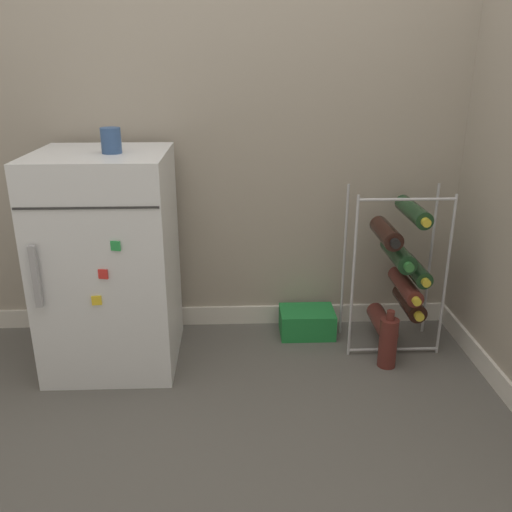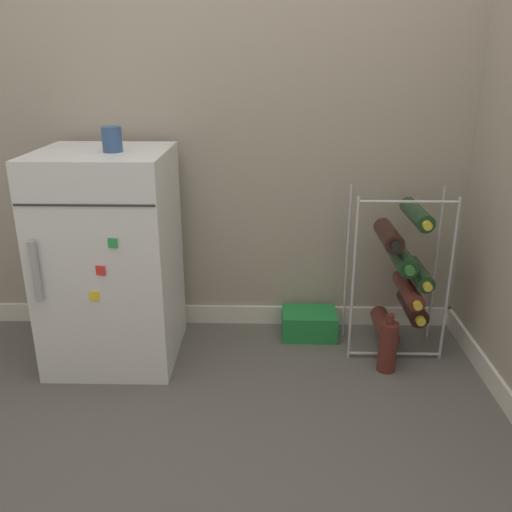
{
  "view_description": "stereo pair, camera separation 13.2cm",
  "coord_description": "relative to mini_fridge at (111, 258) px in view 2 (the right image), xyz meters",
  "views": [
    {
      "loc": [
        -0.01,
        -1.73,
        1.22
      ],
      "look_at": [
        0.07,
        0.4,
        0.44
      ],
      "focal_mm": 38.0,
      "sensor_mm": 36.0,
      "label": 1
    },
    {
      "loc": [
        0.12,
        -1.73,
        1.22
      ],
      "look_at": [
        0.07,
        0.4,
        0.44
      ],
      "focal_mm": 38.0,
      "sensor_mm": 36.0,
      "label": 2
    }
  ],
  "objects": [
    {
      "name": "wine_rack",
      "position": [
        1.23,
        0.08,
        -0.09
      ],
      "size": [
        0.41,
        0.32,
        0.72
      ],
      "color": "#B2B2B7",
      "rests_on": "ground_plane"
    },
    {
      "name": "fridge_top_cup",
      "position": [
        0.06,
        -0.03,
        0.49
      ],
      "size": [
        0.07,
        0.07,
        0.09
      ],
      "color": "#335184",
      "rests_on": "mini_fridge"
    },
    {
      "name": "loose_bottle_floor",
      "position": [
        1.15,
        -0.12,
        -0.33
      ],
      "size": [
        0.08,
        0.08,
        0.26
      ],
      "color": "#56231E",
      "rests_on": "ground_plane"
    },
    {
      "name": "wall_back",
      "position": [
        0.53,
        0.33,
        0.79
      ],
      "size": [
        7.02,
        0.07,
        2.5
      ],
      "color": "#9E9384",
      "rests_on": "ground_plane"
    },
    {
      "name": "mini_fridge",
      "position": [
        0.0,
        0.0,
        0.0
      ],
      "size": [
        0.52,
        0.53,
        0.89
      ],
      "color": "silver",
      "rests_on": "ground_plane"
    },
    {
      "name": "ground_plane",
      "position": [
        0.53,
        -0.36,
        -0.44
      ],
      "size": [
        14.0,
        14.0,
        0.0
      ],
      "primitive_type": "plane",
      "color": "#56544F"
    },
    {
      "name": "soda_box",
      "position": [
        0.85,
        0.18,
        -0.38
      ],
      "size": [
        0.25,
        0.18,
        0.12
      ],
      "color": "#1E7F38",
      "rests_on": "ground_plane"
    }
  ]
}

